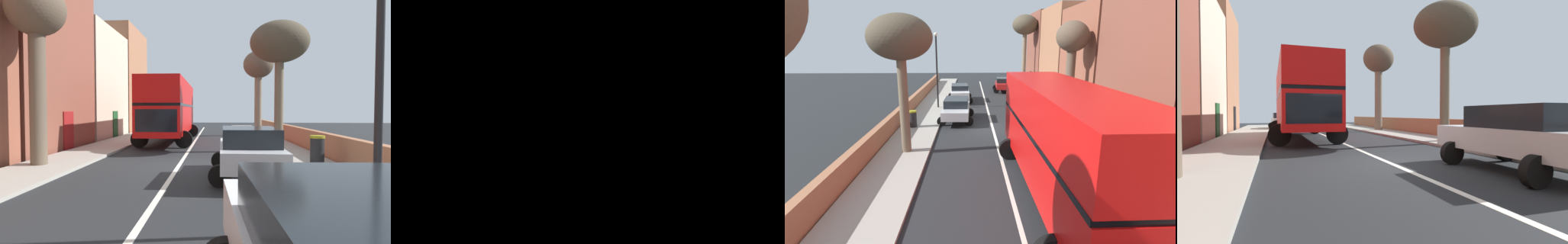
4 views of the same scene
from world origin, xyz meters
TOP-DOWN VIEW (x-y plane):
  - ground_plane at (0.00, 0.00)m, footprint 84.00×84.00m
  - road_centre_line at (0.00, 0.00)m, footprint 0.16×54.00m
  - sidewalk_left at (-4.90, 0.00)m, footprint 2.60×60.00m
  - sidewalk_right at (4.90, 0.00)m, footprint 2.60×60.00m
  - terraced_houses_left at (-8.50, 0.37)m, footprint 4.07×47.68m
  - boundary_wall_right at (6.45, 0.00)m, footprint 0.36×54.00m
  - double_decker_bus at (-1.70, 9.19)m, footprint 3.64×11.15m
  - parked_car_white_right_0 at (2.50, -10.22)m, footprint 2.52×4.66m
  - parked_car_silver_right_2 at (2.50, -2.34)m, footprint 2.56×4.53m
  - parked_car_red_left_3 at (-2.50, -16.48)m, footprint 2.59×4.09m
  - street_tree_left_0 at (-5.10, -17.88)m, footprint 3.00×3.00m
  - street_tree_left_2 at (-5.25, -1.00)m, footprint 2.15×2.15m
  - street_tree_right_3 at (4.77, 4.43)m, footprint 3.07×3.07m
  - lamppost_right at (4.30, -6.76)m, footprint 0.32×0.32m
  - litter_bin_right at (5.30, -0.27)m, footprint 0.55×0.55m

SIDE VIEW (x-z plane):
  - ground_plane at x=0.00m, z-range 0.00..0.00m
  - road_centre_line at x=0.00m, z-range 0.00..0.01m
  - sidewalk_left at x=-4.90m, z-range 0.00..0.12m
  - sidewalk_right at x=4.90m, z-range 0.00..0.12m
  - boundary_wall_right at x=6.45m, z-range 0.00..1.14m
  - litter_bin_right at x=5.30m, z-range 0.12..1.22m
  - parked_car_red_left_3 at x=-2.50m, z-range 0.12..1.74m
  - parked_car_silver_right_2 at x=2.50m, z-range 0.12..1.75m
  - parked_car_white_right_0 at x=2.50m, z-range 0.12..1.76m
  - double_decker_bus at x=-1.70m, z-range 0.32..4.38m
  - lamppost_right at x=4.30m, z-range 0.65..6.96m
  - terraced_houses_left at x=-8.50m, z-range -0.50..9.88m
  - street_tree_left_2 at x=-5.25m, z-range 1.98..8.81m
  - street_tree_right_3 at x=4.77m, z-range 2.24..8.95m
  - street_tree_left_0 at x=-5.10m, z-range 3.04..11.85m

